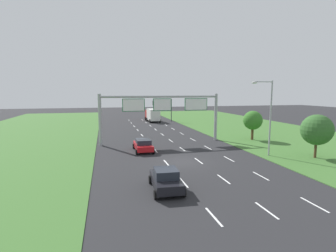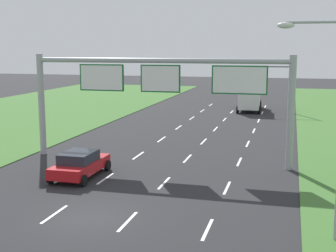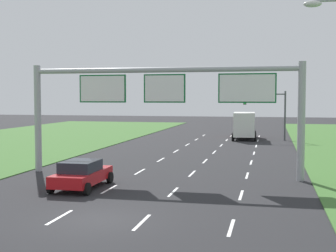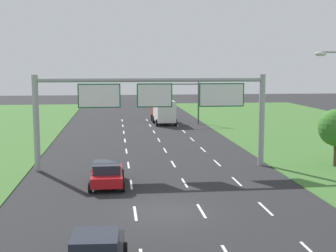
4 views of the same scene
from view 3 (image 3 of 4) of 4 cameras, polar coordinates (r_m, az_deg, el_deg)
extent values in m
plane|color=#262628|center=(19.34, -8.30, -11.24)|extent=(200.00, 200.00, 0.00)
cube|color=white|center=(20.01, -13.08, -10.78)|extent=(0.14, 2.40, 0.01)
cube|color=white|center=(25.42, -7.19, -7.64)|extent=(0.14, 2.40, 0.01)
cube|color=white|center=(31.04, -3.45, -5.57)|extent=(0.14, 2.40, 0.01)
cube|color=white|center=(36.79, -0.89, -4.13)|extent=(0.14, 2.40, 0.01)
cube|color=white|center=(42.61, 0.98, -3.08)|extent=(0.14, 2.40, 0.01)
cube|color=white|center=(48.47, 2.39, -2.28)|extent=(0.14, 2.40, 0.01)
cube|color=white|center=(54.36, 3.49, -1.65)|extent=(0.14, 2.40, 0.01)
cube|color=white|center=(60.27, 4.38, -1.14)|extent=(0.14, 2.40, 0.01)
cube|color=white|center=(18.81, -3.21, -11.62)|extent=(0.14, 2.40, 0.01)
cube|color=white|center=(24.48, 0.62, -8.04)|extent=(0.14, 2.40, 0.01)
cube|color=white|center=(30.28, 2.96, -5.80)|extent=(0.14, 2.40, 0.01)
cube|color=white|center=(36.15, 4.53, -4.28)|extent=(0.14, 2.40, 0.01)
cube|color=white|center=(42.05, 5.66, -3.18)|extent=(0.14, 2.40, 0.01)
cube|color=white|center=(47.98, 6.51, -2.35)|extent=(0.14, 2.40, 0.01)
cube|color=white|center=(53.93, 7.17, -1.71)|extent=(0.14, 2.40, 0.01)
cube|color=white|center=(59.88, 7.70, -1.19)|extent=(0.14, 2.40, 0.01)
cube|color=white|center=(18.21, 7.71, -12.16)|extent=(0.14, 2.40, 0.01)
cube|color=white|center=(24.03, 8.91, -8.31)|extent=(0.14, 2.40, 0.01)
cube|color=white|center=(29.92, 9.62, -5.97)|extent=(0.14, 2.40, 0.01)
cube|color=white|center=(35.84, 10.10, -4.39)|extent=(0.14, 2.40, 0.01)
cube|color=white|center=(41.79, 10.44, -3.27)|extent=(0.14, 2.40, 0.01)
cube|color=white|center=(47.75, 10.69, -2.42)|extent=(0.14, 2.40, 0.01)
cube|color=white|center=(53.72, 10.89, -1.76)|extent=(0.14, 2.40, 0.01)
cube|color=white|center=(59.70, 11.05, -1.24)|extent=(0.14, 2.40, 0.01)
cube|color=red|center=(25.86, -10.44, -6.07)|extent=(1.95, 4.50, 0.62)
cube|color=#232833|center=(25.59, -10.62, -4.82)|extent=(1.73, 2.22, 0.58)
cylinder|color=black|center=(27.84, -10.95, -6.04)|extent=(0.22, 0.64, 0.64)
cylinder|color=black|center=(27.11, -7.08, -6.25)|extent=(0.22, 0.64, 0.64)
cylinder|color=black|center=(24.81, -14.11, -7.26)|extent=(0.22, 0.64, 0.64)
cylinder|color=black|center=(23.99, -9.84, -7.57)|extent=(0.22, 0.64, 0.64)
cube|color=#B21E19|center=(58.11, 9.34, 0.18)|extent=(2.28, 2.18, 2.20)
cube|color=silver|center=(54.47, 9.29, 0.21)|extent=(2.55, 4.94, 2.69)
cylinder|color=black|center=(58.71, 8.24, -0.85)|extent=(0.32, 0.91, 0.90)
cylinder|color=black|center=(58.67, 10.44, -0.88)|extent=(0.32, 0.91, 0.90)
cylinder|color=black|center=(56.42, 8.08, -1.03)|extent=(0.32, 0.91, 0.90)
cylinder|color=black|center=(56.38, 10.53, -1.06)|extent=(0.32, 0.91, 0.90)
cylinder|color=black|center=(52.78, 7.93, -1.34)|extent=(0.32, 0.91, 0.90)
cylinder|color=black|center=(52.74, 10.56, -1.37)|extent=(0.32, 0.91, 0.90)
cylinder|color=#9EA0A5|center=(32.07, -15.58, 0.88)|extent=(0.44, 0.44, 7.00)
cylinder|color=#9EA0A5|center=(28.37, 15.94, 0.54)|extent=(0.44, 0.44, 7.00)
cylinder|color=#9EA0A5|center=(29.10, -0.82, 6.85)|extent=(16.80, 0.32, 0.32)
cube|color=#0C5B28|center=(30.17, -7.97, 4.53)|extent=(3.09, 0.12, 1.77)
cube|color=white|center=(30.11, -8.01, 4.53)|extent=(2.93, 0.01, 1.61)
cube|color=#0C5B28|center=(29.01, -0.43, 4.60)|extent=(2.62, 0.12, 1.77)
cube|color=white|center=(28.95, -0.46, 4.60)|extent=(2.46, 0.01, 1.61)
cube|color=#0C5B28|center=(28.32, 9.62, 4.58)|extent=(3.43, 0.12, 1.77)
cube|color=white|center=(28.25, 9.61, 4.58)|extent=(3.27, 0.01, 1.61)
cylinder|color=#47494F|center=(54.41, 14.07, 1.21)|extent=(0.20, 0.20, 5.60)
cylinder|color=#47494F|center=(54.35, 11.74, 3.82)|extent=(4.50, 0.14, 0.14)
cube|color=black|center=(54.42, 9.36, 3.17)|extent=(0.32, 0.36, 1.10)
sphere|color=red|center=(54.22, 9.35, 3.56)|extent=(0.22, 0.22, 0.22)
sphere|color=orange|center=(54.22, 9.34, 3.17)|extent=(0.22, 0.22, 0.22)
sphere|color=green|center=(54.22, 9.34, 2.77)|extent=(0.22, 0.22, 0.22)
ellipsoid|color=silver|center=(18.00, 17.22, 14.04)|extent=(0.64, 0.32, 0.24)
camera|label=1|loc=(16.66, -106.95, 6.98)|focal=28.00mm
camera|label=2|loc=(3.11, 128.13, 51.85)|focal=50.00mm
camera|label=4|loc=(11.53, -111.40, 12.30)|focal=50.00mm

